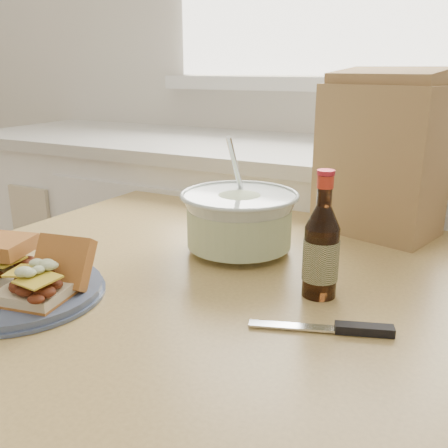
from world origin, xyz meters
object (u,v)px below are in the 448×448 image
at_px(dining_table, 191,324).
at_px(paper_bag, 381,161).
at_px(beer_bottle, 321,250).
at_px(plate, 19,292).
at_px(coleslaw_bowl, 239,223).

distance_m(dining_table, paper_bag, 0.55).
bearing_deg(paper_bag, dining_table, -108.12).
xyz_separation_m(beer_bottle, paper_bag, (0.02, 0.39, 0.08)).
bearing_deg(beer_bottle, plate, -160.02).
height_order(coleslaw_bowl, beer_bottle, coleslaw_bowl).
xyz_separation_m(dining_table, coleslaw_bowl, (0.04, 0.12, 0.18)).
height_order(plate, paper_bag, paper_bag).
height_order(plate, coleslaw_bowl, coleslaw_bowl).
distance_m(dining_table, plate, 0.33).
bearing_deg(dining_table, beer_bottle, 2.47).
distance_m(plate, coleslaw_bowl, 0.43).
bearing_deg(beer_bottle, coleslaw_bowl, 140.99).
height_order(dining_table, paper_bag, paper_bag).
bearing_deg(plate, beer_bottle, 27.95).
relative_size(dining_table, coleslaw_bowl, 4.29).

